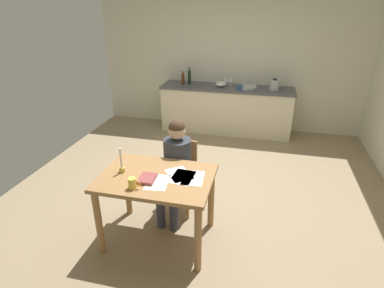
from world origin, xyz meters
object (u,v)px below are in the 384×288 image
object	(u,v)px
candlestick	(122,166)
wine_glass_near_sink	(231,80)
dining_table	(157,187)
chair_at_table	(180,172)
person_seated	(176,163)
teacup_on_counter	(240,87)
book_magazine	(147,179)
stovetop_kettle	(274,84)
wine_glass_by_kettle	(225,79)
sink_unit	(247,87)
coffee_mug	(132,183)
bottle_oil	(183,79)
mixing_bowl	(221,84)
bottle_vinegar	(189,77)

from	to	relation	value
candlestick	wine_glass_near_sink	world-z (taller)	candlestick
dining_table	chair_at_table	xyz separation A→B (m)	(0.06, 0.64, -0.17)
person_seated	teacup_on_counter	size ratio (longest dim) A/B	9.91
person_seated	wine_glass_near_sink	bearing A→B (deg)	84.91
book_magazine	stovetop_kettle	size ratio (longest dim) A/B	0.91
book_magazine	wine_glass_by_kettle	xyz separation A→B (m)	(0.27, 3.53, 0.20)
sink_unit	wine_glass_by_kettle	size ratio (longest dim) A/B	2.34
stovetop_kettle	wine_glass_by_kettle	size ratio (longest dim) A/B	1.43
coffee_mug	bottle_oil	distance (m)	3.57
dining_table	book_magazine	size ratio (longest dim) A/B	5.67
mixing_bowl	stovetop_kettle	bearing A→B (deg)	-0.07
chair_at_table	teacup_on_counter	world-z (taller)	teacup_on_counter
wine_glass_by_kettle	teacup_on_counter	world-z (taller)	wine_glass_by_kettle
mixing_bowl	stovetop_kettle	size ratio (longest dim) A/B	0.94
person_seated	candlestick	distance (m)	0.68
chair_at_table	wine_glass_near_sink	xyz separation A→B (m)	(0.25, 2.79, 0.53)
dining_table	teacup_on_counter	distance (m)	3.19
teacup_on_counter	bottle_vinegar	bearing A→B (deg)	167.34
dining_table	chair_at_table	world-z (taller)	chair_at_table
book_magazine	sink_unit	bearing A→B (deg)	75.64
candlestick	sink_unit	size ratio (longest dim) A/B	0.75
coffee_mug	stovetop_kettle	world-z (taller)	stovetop_kettle
wine_glass_by_kettle	candlestick	bearing A→B (deg)	-99.50
book_magazine	bottle_oil	distance (m)	3.42
person_seated	bottle_vinegar	world-z (taller)	bottle_vinegar
book_magazine	bottle_vinegar	bearing A→B (deg)	94.41
coffee_mug	person_seated	bearing A→B (deg)	75.51
candlestick	bottle_oil	distance (m)	3.29
book_magazine	sink_unit	distance (m)	3.46
bottle_oil	person_seated	bearing A→B (deg)	-76.76
stovetop_kettle	coffee_mug	bearing A→B (deg)	-109.77
stovetop_kettle	dining_table	bearing A→B (deg)	-109.05
bottle_vinegar	teacup_on_counter	bearing A→B (deg)	-12.66
bottle_oil	teacup_on_counter	xyz separation A→B (m)	(1.12, -0.14, -0.06)
sink_unit	coffee_mug	bearing A→B (deg)	-102.38
bottle_oil	stovetop_kettle	bearing A→B (deg)	0.17
book_magazine	wine_glass_near_sink	distance (m)	3.56
dining_table	wine_glass_by_kettle	bearing A→B (deg)	86.56
teacup_on_counter	sink_unit	bearing A→B (deg)	53.33
stovetop_kettle	teacup_on_counter	size ratio (longest dim) A/B	1.82
dining_table	mixing_bowl	xyz separation A→B (m)	(0.14, 3.28, 0.29)
coffee_mug	sink_unit	xyz separation A→B (m)	(0.78, 3.55, 0.08)
book_magazine	mixing_bowl	bearing A→B (deg)	83.87
book_magazine	bottle_vinegar	xyz separation A→B (m)	(-0.43, 3.46, 0.23)
person_seated	coffee_mug	world-z (taller)	person_seated
coffee_mug	stovetop_kettle	size ratio (longest dim) A/B	0.53
person_seated	coffee_mug	size ratio (longest dim) A/B	10.26
candlestick	wine_glass_by_kettle	distance (m)	3.49
sink_unit	wine_glass_near_sink	world-z (taller)	sink_unit
bottle_oil	teacup_on_counter	distance (m)	1.13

